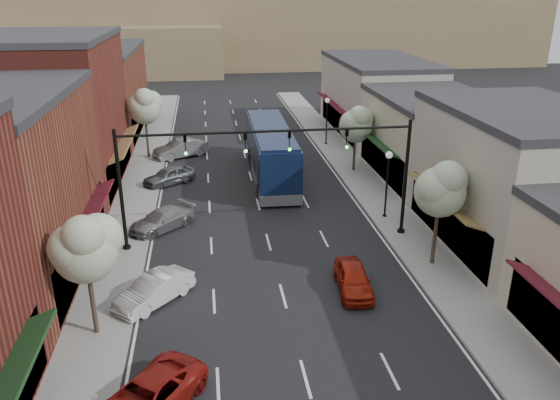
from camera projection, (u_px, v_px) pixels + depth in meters
name	position (u px, v px, depth m)	size (l,w,h in m)	color
ground	(289.00, 319.00, 24.33)	(160.00, 160.00, 0.00)	black
sidewalk_left	(139.00, 187.00, 40.30)	(2.80, 73.00, 0.15)	gray
sidewalk_right	(360.00, 177.00, 42.44)	(2.80, 73.00, 0.15)	gray
curb_left	(158.00, 186.00, 40.48)	(0.25, 73.00, 0.17)	gray
curb_right	(342.00, 177.00, 42.27)	(0.25, 73.00, 0.17)	gray
bldg_left_midfar	(51.00, 114.00, 39.00)	(10.14, 14.10, 10.90)	maroon
bldg_left_far	(93.00, 91.00, 54.22)	(10.14, 18.10, 8.40)	brown
bldg_right_midnear	(518.00, 179.00, 30.20)	(9.14, 12.10, 7.90)	#A99F91
bldg_right_midfar	(431.00, 137.00, 41.53)	(9.14, 12.10, 6.40)	#B9AF93
bldg_right_far	(376.00, 97.00, 54.27)	(9.14, 16.10, 7.40)	#A99F91
hill_far	(218.00, 31.00, 105.19)	(120.00, 30.00, 12.00)	#7A6647
hill_near	(72.00, 50.00, 91.65)	(50.00, 20.00, 8.00)	#7A6647
signal_mast_right	(367.00, 162.00, 30.74)	(8.22, 0.46, 7.00)	black
signal_mast_left	(164.00, 171.00, 29.31)	(8.22, 0.46, 7.00)	black
tree_right_near	(442.00, 187.00, 27.41)	(2.85, 2.65, 5.95)	#47382B
tree_right_far	(357.00, 123.00, 42.34)	(2.85, 2.65, 5.43)	#47382B
tree_left_near	(86.00, 246.00, 21.69)	(2.85, 2.65, 5.69)	#47382B
tree_left_far	(145.00, 106.00, 45.54)	(2.85, 2.65, 6.13)	#47382B
lamp_post_near	(388.00, 174.00, 33.92)	(0.44, 0.44, 4.44)	black
lamp_post_far	(327.00, 114.00, 50.07)	(0.44, 0.44, 4.44)	black
coach_bus	(271.00, 152.00, 41.73)	(3.10, 13.19, 4.02)	#0E1A3A
red_hatchback	(353.00, 279.00, 26.41)	(1.56, 3.87, 1.32)	#991A0B
parked_car_a	(148.00, 397.00, 18.80)	(2.14, 4.64, 1.29)	maroon
parked_car_b	(154.00, 290.00, 25.40)	(1.42, 4.07, 1.34)	silver
parked_car_c	(162.00, 220.00, 33.14)	(1.77, 4.36, 1.27)	gray
parked_car_d	(169.00, 176.00, 40.80)	(1.59, 3.96, 1.35)	#54575B
parked_car_e	(181.00, 149.00, 47.30)	(1.64, 4.71, 1.55)	#9B9AA0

